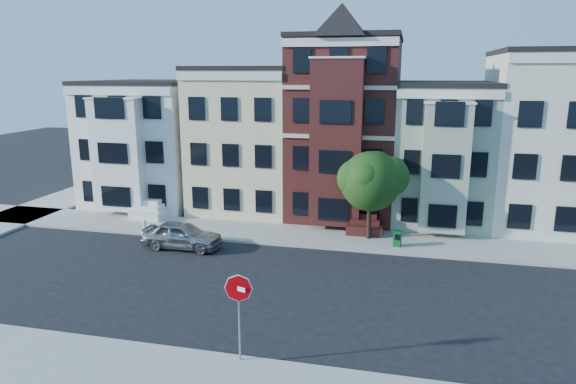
% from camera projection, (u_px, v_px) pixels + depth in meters
% --- Properties ---
extents(ground, '(120.00, 120.00, 0.00)m').
position_uv_depth(ground, '(305.00, 293.00, 23.65)').
color(ground, black).
extents(far_sidewalk, '(60.00, 4.00, 0.15)m').
position_uv_depth(far_sidewalk, '(331.00, 238.00, 31.22)').
color(far_sidewalk, '#9E9B93').
rests_on(far_sidewalk, ground).
extents(house_white, '(8.00, 9.00, 9.00)m').
position_uv_depth(house_white, '(152.00, 144.00, 39.70)').
color(house_white, white).
rests_on(house_white, ground).
extents(house_yellow, '(7.00, 9.00, 10.00)m').
position_uv_depth(house_yellow, '(251.00, 140.00, 37.81)').
color(house_yellow, beige).
rests_on(house_yellow, ground).
extents(house_brown, '(7.00, 9.00, 12.00)m').
position_uv_depth(house_brown, '(346.00, 129.00, 36.02)').
color(house_brown, '#3E1613').
rests_on(house_brown, ground).
extents(house_green, '(6.00, 9.00, 9.00)m').
position_uv_depth(house_green, '(441.00, 154.00, 34.92)').
color(house_green, '#94A089').
rests_on(house_green, ground).
extents(house_cream, '(8.00, 9.00, 11.00)m').
position_uv_depth(house_cream, '(554.00, 142.00, 33.13)').
color(house_cream, silver).
rests_on(house_cream, ground).
extents(street_tree, '(6.28, 6.28, 6.52)m').
position_uv_depth(street_tree, '(370.00, 185.00, 30.17)').
color(street_tree, '#245016').
rests_on(street_tree, far_sidewalk).
extents(parked_car, '(4.64, 1.93, 1.57)m').
position_uv_depth(parked_car, '(182.00, 235.00, 29.46)').
color(parked_car, '#94959A').
rests_on(parked_car, ground).
extents(newspaper_box, '(0.49, 0.45, 0.94)m').
position_uv_depth(newspaper_box, '(397.00, 238.00, 29.39)').
color(newspaper_box, '#09531B').
rests_on(newspaper_box, far_sidewalk).
extents(fire_hydrant, '(0.24, 0.24, 0.59)m').
position_uv_depth(fire_hydrant, '(145.00, 227.00, 32.17)').
color(fire_hydrant, silver).
rests_on(fire_hydrant, far_sidewalk).
extents(stop_sign, '(0.98, 0.41, 3.59)m').
position_uv_depth(stop_sign, '(239.00, 313.00, 17.47)').
color(stop_sign, '#A40207').
rests_on(stop_sign, near_sidewalk).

